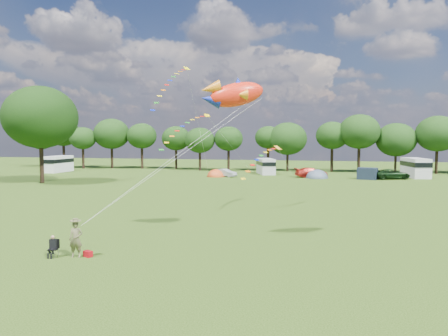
% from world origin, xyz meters
% --- Properties ---
extents(ground_plane, '(180.00, 180.00, 0.00)m').
position_xyz_m(ground_plane, '(0.00, 0.00, 0.00)').
color(ground_plane, black).
rests_on(ground_plane, ground).
extents(tree_line, '(102.98, 10.98, 10.27)m').
position_xyz_m(tree_line, '(5.30, 54.99, 6.35)').
color(tree_line, black).
rests_on(tree_line, ground).
extents(big_tree, '(10.00, 10.00, 13.28)m').
position_xyz_m(big_tree, '(-30.00, 28.00, 9.02)').
color(big_tree, black).
rests_on(big_tree, ground).
extents(car_b, '(3.76, 2.41, 1.24)m').
position_xyz_m(car_b, '(-7.18, 42.16, 0.62)').
color(car_b, '#9FA3A7').
rests_on(car_b, ground).
extents(car_c, '(5.41, 3.63, 1.50)m').
position_xyz_m(car_c, '(6.25, 44.32, 0.75)').
color(car_c, red).
rests_on(car_c, ground).
extents(car_d, '(6.08, 4.24, 1.52)m').
position_xyz_m(car_d, '(18.00, 43.80, 0.76)').
color(car_d, black).
rests_on(car_d, ground).
extents(campervan_a, '(2.81, 6.01, 2.89)m').
position_xyz_m(campervan_a, '(-38.33, 44.70, 1.55)').
color(campervan_a, white).
rests_on(campervan_a, ground).
extents(campervan_c, '(3.88, 5.81, 2.63)m').
position_xyz_m(campervan_c, '(-1.44, 48.44, 1.41)').
color(campervan_c, silver).
rests_on(campervan_c, ground).
extents(campervan_d, '(3.67, 6.51, 3.01)m').
position_xyz_m(campervan_d, '(22.13, 47.45, 1.62)').
color(campervan_d, silver).
rests_on(campervan_d, ground).
extents(tent_orange, '(3.02, 3.30, 2.36)m').
position_xyz_m(tent_orange, '(-8.61, 42.14, 0.02)').
color(tent_orange, '#C84819').
rests_on(tent_orange, ground).
extents(tent_greyblue, '(3.49, 3.82, 2.60)m').
position_xyz_m(tent_greyblue, '(7.09, 43.12, 0.02)').
color(tent_greyblue, '#435262').
rests_on(tent_greyblue, ground).
extents(awning_navy, '(3.22, 2.85, 1.72)m').
position_xyz_m(awning_navy, '(14.46, 42.73, 0.86)').
color(awning_navy, '#172030').
rests_on(awning_navy, ground).
extents(kite_flyer, '(0.81, 0.62, 1.97)m').
position_xyz_m(kite_flyer, '(-5.46, -4.41, 0.99)').
color(kite_flyer, brown).
rests_on(kite_flyer, ground).
extents(camp_chair, '(0.57, 0.58, 1.19)m').
position_xyz_m(camp_chair, '(-6.69, -4.62, 0.71)').
color(camp_chair, '#99999E').
rests_on(camp_chair, ground).
extents(kite_bag, '(0.54, 0.46, 0.33)m').
position_xyz_m(kite_bag, '(-4.89, -4.21, 0.16)').
color(kite_bag, '#A70811').
rests_on(kite_bag, ground).
extents(fish_kite, '(4.25, 2.63, 2.23)m').
position_xyz_m(fish_kite, '(1.89, 1.52, 9.08)').
color(fish_kite, red).
rests_on(fish_kite, ground).
extents(streamer_kite_a, '(3.41, 5.67, 5.79)m').
position_xyz_m(streamer_kite_a, '(-10.39, 26.33, 13.17)').
color(streamer_kite_a, '#FFEF00').
rests_on(streamer_kite_a, ground).
extents(streamer_kite_b, '(4.23, 4.59, 3.77)m').
position_xyz_m(streamer_kite_b, '(-5.93, 18.15, 7.58)').
color(streamer_kite_b, '#FFCC00').
rests_on(streamer_kite_b, ground).
extents(streamer_kite_c, '(3.12, 5.03, 2.82)m').
position_xyz_m(streamer_kite_c, '(2.46, 13.78, 4.66)').
color(streamer_kite_c, '#F2A322').
rests_on(streamer_kite_c, ground).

